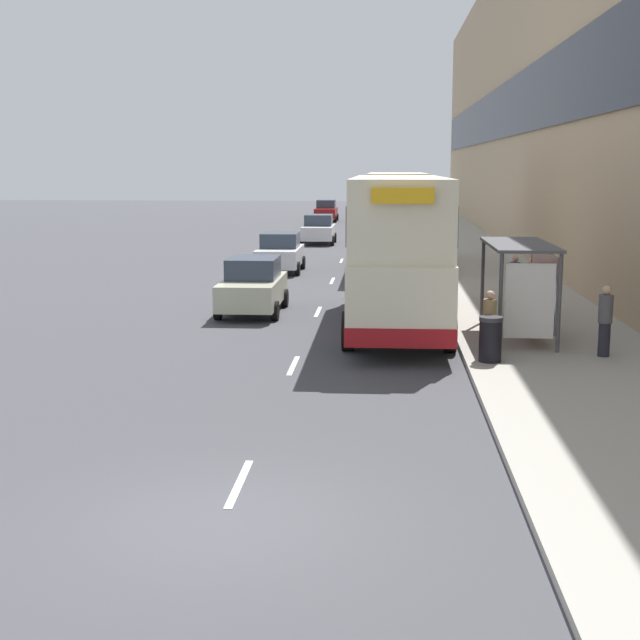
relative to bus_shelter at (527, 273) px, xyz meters
The scene contains 22 objects.
ground_plane 13.67m from the bus_shelter, 115.23° to the right, with size 220.00×220.00×0.00m, color #424247.
pavement 26.32m from the bus_shelter, 88.41° to the left, with size 5.00×93.00×0.14m.
terrace_facade 27.52m from the bus_shelter, 79.81° to the left, with size 3.10×93.00×17.32m.
lane_mark_0 12.40m from the bus_shelter, 118.08° to the right, with size 0.12×2.00×0.01m.
lane_mark_1 6.76m from the bus_shelter, 152.66° to the right, with size 0.12×2.00×0.01m.
lane_mark_2 7.77m from the bus_shelter, 139.95° to the left, with size 0.12×2.00×0.01m.
lane_mark_3 14.06m from the bus_shelter, 114.47° to the left, with size 0.12×2.00×0.01m.
lane_mark_4 21.40m from the bus_shelter, 105.71° to the left, with size 0.12×2.00×0.01m.
lane_mark_5 29.00m from the bus_shelter, 101.51° to the left, with size 0.12×2.00×0.01m.
bus_shelter is the anchor object (origin of this frame).
double_decker_bus_near 4.00m from the bus_shelter, 145.96° to the left, with size 2.85×10.87×4.30m.
double_decker_bus_ahead 17.22m from the bus_shelter, 100.56° to the left, with size 2.85×10.09×4.30m.
car_0 17.76m from the bus_shelter, 117.75° to the left, with size 2.00×3.99×1.72m.
car_1 53.19m from the bus_shelter, 99.31° to the left, with size 1.95×4.46×1.80m.
car_2 9.10m from the bus_shelter, 149.86° to the left, with size 1.95×4.26×1.75m.
car_3 31.19m from the bus_shelter, 104.14° to the left, with size 2.02×3.94×1.74m.
pedestrian_at_shelter 5.24m from the bus_shelter, 85.15° to the left, with size 0.34×0.34×1.69m.
pedestrian_1 2.76m from the bus_shelter, 117.47° to the right, with size 0.31×0.31×1.59m.
pedestrian_2 2.69m from the bus_shelter, 52.96° to the right, with size 0.34×0.34×1.70m.
pedestrian_3 4.80m from the bus_shelter, 76.97° to the left, with size 0.32×0.32×1.61m.
pedestrian_4 3.99m from the bus_shelter, 79.11° to the left, with size 0.34×0.34×1.74m.
litter_bin 3.29m from the bus_shelter, 113.56° to the right, with size 0.55×0.55×1.05m.
Camera 1 is at (2.07, -10.90, 4.59)m, focal length 50.00 mm.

